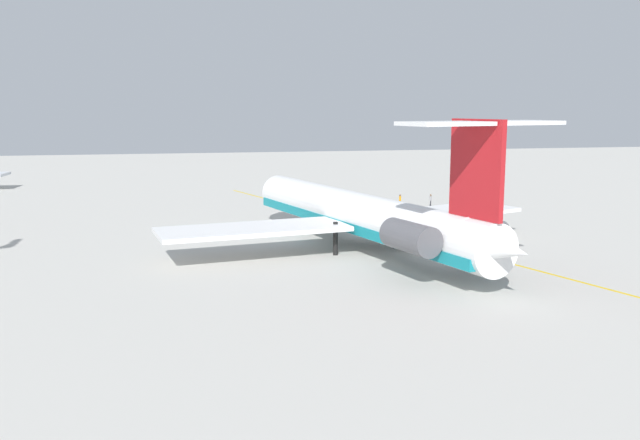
% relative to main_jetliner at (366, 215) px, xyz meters
% --- Properties ---
extents(ground, '(294.16, 294.16, 0.00)m').
position_rel_main_jetliner_xyz_m(ground, '(3.98, -13.01, -3.61)').
color(ground, '#B7B5AD').
extents(main_jetliner, '(44.77, 40.08, 13.24)m').
position_rel_main_jetliner_xyz_m(main_jetliner, '(0.00, 0.00, 0.00)').
color(main_jetliner, white).
rests_on(main_jetliner, ground).
extents(ground_crew_near_nose, '(0.38, 0.31, 1.81)m').
position_rel_main_jetliner_xyz_m(ground_crew_near_nose, '(27.25, -17.62, -2.47)').
color(ground_crew_near_nose, black).
rests_on(ground_crew_near_nose, ground).
extents(ground_crew_near_tail, '(0.41, 0.28, 1.78)m').
position_rel_main_jetliner_xyz_m(ground_crew_near_tail, '(28.23, -13.35, -2.49)').
color(ground_crew_near_tail, black).
rests_on(ground_crew_near_tail, ground).
extents(ground_crew_portside, '(0.43, 0.27, 1.70)m').
position_rel_main_jetliner_xyz_m(ground_crew_portside, '(19.77, -20.10, -2.54)').
color(ground_crew_portside, black).
rests_on(ground_crew_portside, ground).
extents(taxiway_centreline, '(103.33, 33.97, 0.01)m').
position_rel_main_jetliner_xyz_m(taxiway_centreline, '(1.23, -8.56, -3.61)').
color(taxiway_centreline, gold).
rests_on(taxiway_centreline, ground).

